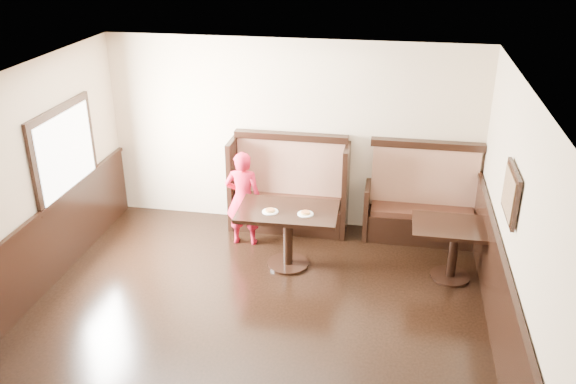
% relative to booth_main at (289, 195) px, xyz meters
% --- Properties ---
extents(ground, '(7.00, 7.00, 0.00)m').
position_rel_booth_main_xyz_m(ground, '(0.00, -3.30, -0.53)').
color(ground, black).
rests_on(ground, ground).
extents(room_shell, '(7.00, 7.00, 7.00)m').
position_rel_booth_main_xyz_m(room_shell, '(-0.30, -3.01, 0.14)').
color(room_shell, '#C4AE8E').
rests_on(room_shell, ground).
extents(booth_main, '(1.75, 0.72, 1.45)m').
position_rel_booth_main_xyz_m(booth_main, '(0.00, 0.00, 0.00)').
color(booth_main, black).
rests_on(booth_main, ground).
extents(booth_neighbor, '(1.65, 0.72, 1.45)m').
position_rel_booth_main_xyz_m(booth_neighbor, '(1.95, -0.00, -0.05)').
color(booth_neighbor, black).
rests_on(booth_neighbor, ground).
extents(table_main, '(1.32, 0.84, 0.83)m').
position_rel_booth_main_xyz_m(table_main, '(0.18, -1.13, 0.11)').
color(table_main, black).
rests_on(table_main, ground).
extents(table_neighbor, '(1.10, 0.72, 0.76)m').
position_rel_booth_main_xyz_m(table_neighbor, '(2.33, -1.06, 0.04)').
color(table_neighbor, black).
rests_on(table_neighbor, ground).
extents(child, '(0.53, 0.36, 1.40)m').
position_rel_booth_main_xyz_m(child, '(-0.55, -0.62, 0.17)').
color(child, red).
rests_on(child, ground).
extents(pizza_plate_left, '(0.21, 0.21, 0.04)m').
position_rel_booth_main_xyz_m(pizza_plate_left, '(-0.03, -1.24, 0.32)').
color(pizza_plate_left, white).
rests_on(pizza_plate_left, table_main).
extents(pizza_plate_right, '(0.21, 0.21, 0.04)m').
position_rel_booth_main_xyz_m(pizza_plate_right, '(0.43, -1.22, 0.32)').
color(pizza_plate_right, white).
rests_on(pizza_plate_right, table_main).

